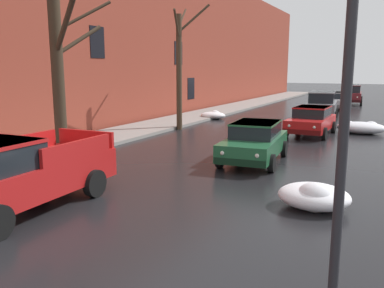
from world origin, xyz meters
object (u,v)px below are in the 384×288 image
(sedan_green_parked_kerbside_close, at_px, (255,141))
(sedan_silver_queued_behind_truck, at_px, (337,100))
(pickup_truck_red_approaching_near_lane, at_px, (14,174))
(suv_maroon_at_far_intersection, at_px, (351,94))
(sedan_red_parked_kerbside_mid, at_px, (311,120))
(suv_grey_parked_far_down_block, at_px, (322,104))
(street_lamp_post, at_px, (349,60))
(bare_tree_mid_block, at_px, (180,67))
(bare_tree_second_along_sidewalk, at_px, (59,66))

(sedan_green_parked_kerbside_close, xyz_separation_m, sedan_silver_queued_behind_truck, (0.04, 21.43, -0.00))
(pickup_truck_red_approaching_near_lane, bearing_deg, suv_maroon_at_far_intersection, 83.59)
(sedan_red_parked_kerbside_mid, height_order, suv_grey_parked_far_down_block, suv_grey_parked_far_down_block)
(pickup_truck_red_approaching_near_lane, xyz_separation_m, street_lamp_post, (7.17, -0.62, 2.51))
(sedan_silver_queued_behind_truck, bearing_deg, sedan_green_parked_kerbside_close, -90.10)
(bare_tree_mid_block, relative_size, pickup_truck_red_approaching_near_lane, 1.31)
(bare_tree_second_along_sidewalk, height_order, sedan_red_parked_kerbside_mid, bare_tree_second_along_sidewalk)
(sedan_green_parked_kerbside_close, bearing_deg, suv_grey_parked_far_down_block, 89.85)
(sedan_green_parked_kerbside_close, relative_size, sedan_red_parked_kerbside_mid, 1.03)
(sedan_green_parked_kerbside_close, xyz_separation_m, street_lamp_post, (3.80, -8.06, 2.64))
(bare_tree_mid_block, distance_m, suv_grey_parked_far_down_block, 10.73)
(sedan_green_parked_kerbside_close, xyz_separation_m, sedan_red_parked_kerbside_mid, (0.66, 7.07, 0.00))
(suv_grey_parked_far_down_block, bearing_deg, suv_maroon_at_far_intersection, 87.77)
(pickup_truck_red_approaching_near_lane, height_order, sedan_green_parked_kerbside_close, pickup_truck_red_approaching_near_lane)
(street_lamp_post, bearing_deg, pickup_truck_red_approaching_near_lane, 175.09)
(sedan_red_parked_kerbside_mid, distance_m, sedan_silver_queued_behind_truck, 14.38)
(pickup_truck_red_approaching_near_lane, bearing_deg, sedan_red_parked_kerbside_mid, 74.49)
(sedan_silver_queued_behind_truck, bearing_deg, suv_grey_parked_far_down_block, -90.01)
(bare_tree_mid_block, xyz_separation_m, street_lamp_post, (9.93, -13.75, 0.00))
(bare_tree_second_along_sidewalk, xyz_separation_m, pickup_truck_red_approaching_near_lane, (2.73, -4.35, -2.51))
(sedan_green_parked_kerbside_close, distance_m, suv_grey_parked_far_down_block, 14.14)
(suv_maroon_at_far_intersection, distance_m, street_lamp_post, 35.73)
(bare_tree_second_along_sidewalk, xyz_separation_m, sedan_silver_queued_behind_truck, (6.13, 24.53, -2.64))
(suv_grey_parked_far_down_block, bearing_deg, pickup_truck_red_approaching_near_lane, -98.95)
(suv_maroon_at_far_intersection, bearing_deg, bare_tree_mid_block, -107.07)
(pickup_truck_red_approaching_near_lane, relative_size, sedan_green_parked_kerbside_close, 1.18)
(sedan_green_parked_kerbside_close, height_order, suv_maroon_at_far_intersection, suv_maroon_at_far_intersection)
(bare_tree_mid_block, height_order, sedan_green_parked_kerbside_close, bare_tree_mid_block)
(suv_grey_parked_far_down_block, distance_m, suv_maroon_at_far_intersection, 13.31)
(pickup_truck_red_approaching_near_lane, height_order, sedan_red_parked_kerbside_mid, pickup_truck_red_approaching_near_lane)
(bare_tree_mid_block, height_order, suv_grey_parked_far_down_block, bare_tree_mid_block)
(sedan_green_parked_kerbside_close, height_order, suv_grey_parked_far_down_block, suv_grey_parked_far_down_block)
(bare_tree_mid_block, height_order, sedan_red_parked_kerbside_mid, bare_tree_mid_block)
(suv_grey_parked_far_down_block, height_order, suv_maroon_at_far_intersection, same)
(suv_grey_parked_far_down_block, bearing_deg, sedan_red_parked_kerbside_mid, -84.91)
(bare_tree_mid_block, xyz_separation_m, pickup_truck_red_approaching_near_lane, (2.76, -13.14, -2.51))
(sedan_green_parked_kerbside_close, xyz_separation_m, suv_maroon_at_far_intersection, (0.55, 27.44, 0.24))
(bare_tree_second_along_sidewalk, bearing_deg, street_lamp_post, -26.65)
(sedan_red_parked_kerbside_mid, distance_m, street_lamp_post, 15.68)
(sedan_silver_queued_behind_truck, height_order, street_lamp_post, street_lamp_post)
(bare_tree_second_along_sidewalk, bearing_deg, sedan_silver_queued_behind_truck, 75.97)
(pickup_truck_red_approaching_near_lane, xyz_separation_m, sedan_red_parked_kerbside_mid, (4.03, 14.52, -0.13))
(bare_tree_mid_block, xyz_separation_m, sedan_red_parked_kerbside_mid, (6.79, 1.38, -2.64))
(sedan_green_parked_kerbside_close, bearing_deg, sedan_red_parked_kerbside_mid, 84.63)
(bare_tree_second_along_sidewalk, distance_m, street_lamp_post, 11.07)
(sedan_red_parked_kerbside_mid, xyz_separation_m, suv_maroon_at_far_intersection, (-0.11, 20.37, 0.24))
(bare_tree_mid_block, relative_size, street_lamp_post, 1.10)
(bare_tree_mid_block, height_order, pickup_truck_red_approaching_near_lane, bare_tree_mid_block)
(sedan_red_parked_kerbside_mid, bearing_deg, bare_tree_second_along_sidewalk, -123.61)
(pickup_truck_red_approaching_near_lane, xyz_separation_m, suv_grey_parked_far_down_block, (3.40, 21.58, 0.11))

